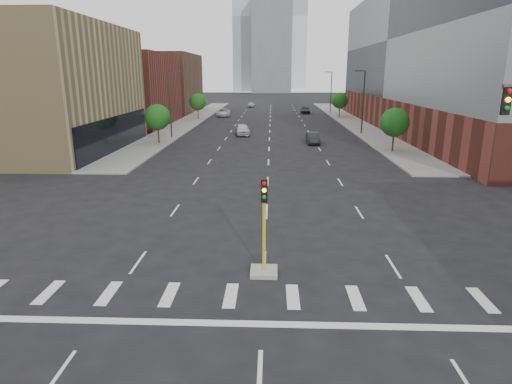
# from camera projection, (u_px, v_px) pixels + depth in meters

# --- Properties ---
(sidewalk_left_far) EXTENTS (5.00, 92.00, 0.15)m
(sidewalk_left_far) POSITION_uv_depth(u_px,v_px,m) (192.00, 120.00, 82.23)
(sidewalk_left_far) COLOR gray
(sidewalk_left_far) RESTS_ON ground
(sidewalk_right_far) EXTENTS (5.00, 92.00, 0.15)m
(sidewalk_right_far) POSITION_uv_depth(u_px,v_px,m) (349.00, 120.00, 81.18)
(sidewalk_right_far) COLOR gray
(sidewalk_right_far) RESTS_ON ground
(building_left_mid) EXTENTS (20.00, 24.00, 14.00)m
(building_left_mid) POSITION_uv_depth(u_px,v_px,m) (25.00, 89.00, 48.07)
(building_left_mid) COLOR tan
(building_left_mid) RESTS_ON ground
(building_left_far_a) EXTENTS (20.00, 22.00, 12.00)m
(building_left_far_a) POSITION_uv_depth(u_px,v_px,m) (110.00, 90.00, 73.38)
(building_left_far_a) COLOR brown
(building_left_far_a) RESTS_ON ground
(building_left_far_b) EXTENTS (20.00, 24.00, 13.00)m
(building_left_far_b) POSITION_uv_depth(u_px,v_px,m) (151.00, 83.00, 98.28)
(building_left_far_b) COLOR brown
(building_left_far_b) RESTS_ON ground
(building_right_main) EXTENTS (24.00, 70.00, 22.00)m
(building_right_main) POSITION_uv_depth(u_px,v_px,m) (466.00, 57.00, 64.27)
(building_right_main) COLOR brown
(building_right_main) RESTS_ON ground
(tower_left) EXTENTS (22.00, 22.00, 70.00)m
(tower_left) POSITION_uv_depth(u_px,v_px,m) (256.00, 19.00, 213.23)
(tower_left) COLOR #B2B7BC
(tower_left) RESTS_ON ground
(tower_right) EXTENTS (20.00, 20.00, 80.00)m
(tower_right) POSITION_uv_depth(u_px,v_px,m) (289.00, 18.00, 249.78)
(tower_right) COLOR #B2B7BC
(tower_right) RESTS_ON ground
(tower_mid) EXTENTS (18.00, 18.00, 44.00)m
(tower_mid) POSITION_uv_depth(u_px,v_px,m) (272.00, 44.00, 197.17)
(tower_mid) COLOR slate
(tower_mid) RESTS_ON ground
(median_traffic_signal) EXTENTS (1.20, 1.20, 4.40)m
(median_traffic_signal) POSITION_uv_depth(u_px,v_px,m) (264.00, 254.00, 18.84)
(median_traffic_signal) COLOR #999993
(median_traffic_signal) RESTS_ON ground
(streetlight_right_a) EXTENTS (1.60, 0.22, 9.07)m
(streetlight_right_a) POSITION_uv_depth(u_px,v_px,m) (363.00, 100.00, 61.62)
(streetlight_right_a) COLOR #2D2D30
(streetlight_right_a) RESTS_ON ground
(streetlight_right_b) EXTENTS (1.60, 0.22, 9.07)m
(streetlight_right_b) POSITION_uv_depth(u_px,v_px,m) (331.00, 90.00, 95.33)
(streetlight_right_b) COLOR #2D2D30
(streetlight_right_b) RESTS_ON ground
(streetlight_left) EXTENTS (1.60, 0.22, 9.07)m
(streetlight_left) POSITION_uv_depth(u_px,v_px,m) (171.00, 101.00, 57.74)
(streetlight_left) COLOR #2D2D30
(streetlight_left) RESTS_ON ground
(tree_left_near) EXTENTS (3.20, 3.20, 4.85)m
(tree_left_near) POSITION_uv_depth(u_px,v_px,m) (157.00, 117.00, 53.38)
(tree_left_near) COLOR #382619
(tree_left_near) RESTS_ON ground
(tree_left_far) EXTENTS (3.20, 3.20, 4.85)m
(tree_left_far) POSITION_uv_depth(u_px,v_px,m) (198.00, 102.00, 82.27)
(tree_left_far) COLOR #382619
(tree_left_far) RESTS_ON ground
(tree_right_near) EXTENTS (3.20, 3.20, 4.85)m
(tree_right_near) POSITION_uv_depth(u_px,v_px,m) (395.00, 122.00, 47.59)
(tree_right_near) COLOR #382619
(tree_right_near) RESTS_ON ground
(tree_right_far) EXTENTS (3.20, 3.20, 4.85)m
(tree_right_far) POSITION_uv_depth(u_px,v_px,m) (340.00, 101.00, 86.11)
(tree_right_far) COLOR #382619
(tree_right_far) RESTS_ON ground
(car_near_left) EXTENTS (2.63, 5.10, 1.66)m
(car_near_left) POSITION_uv_depth(u_px,v_px,m) (242.00, 129.00, 61.99)
(car_near_left) COLOR silver
(car_near_left) RESTS_ON ground
(car_mid_right) EXTENTS (1.60, 4.31, 1.41)m
(car_mid_right) POSITION_uv_depth(u_px,v_px,m) (313.00, 138.00, 54.50)
(car_mid_right) COLOR #222328
(car_mid_right) RESTS_ON ground
(car_far_left) EXTENTS (2.94, 5.87, 1.59)m
(car_far_left) POSITION_uv_depth(u_px,v_px,m) (223.00, 113.00, 89.03)
(car_far_left) COLOR silver
(car_far_left) RESTS_ON ground
(car_deep_right) EXTENTS (2.32, 5.20, 1.48)m
(car_deep_right) POSITION_uv_depth(u_px,v_px,m) (305.00, 110.00, 95.83)
(car_deep_right) COLOR #232228
(car_deep_right) RESTS_ON ground
(car_distant) EXTENTS (1.85, 4.08, 1.36)m
(car_distant) POSITION_uv_depth(u_px,v_px,m) (251.00, 105.00, 113.44)
(car_distant) COLOR #B2B2B7
(car_distant) RESTS_ON ground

